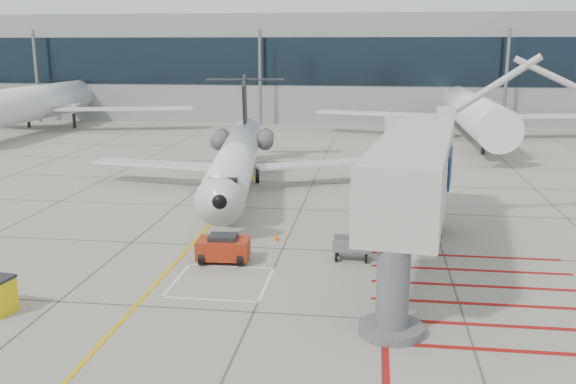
# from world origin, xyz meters

# --- Properties ---
(ground_plane) EXTENTS (260.00, 260.00, 0.00)m
(ground_plane) POSITION_xyz_m (0.00, 0.00, 0.00)
(ground_plane) COLOR gray
(ground_plane) RESTS_ON ground
(regional_jet) EXTENTS (26.22, 31.18, 7.41)m
(regional_jet) POSITION_xyz_m (-4.78, 14.43, 3.70)
(regional_jet) COLOR white
(regional_jet) RESTS_ON ground_plane
(jet_bridge) EXTENTS (12.37, 21.48, 8.14)m
(jet_bridge) POSITION_xyz_m (6.20, 1.74, 4.07)
(jet_bridge) COLOR beige
(jet_bridge) RESTS_ON ground_plane
(pushback_tug) EXTENTS (2.51, 1.65, 1.41)m
(pushback_tug) POSITION_xyz_m (-2.53, 1.66, 0.71)
(pushback_tug) COLOR #A82810
(pushback_tug) RESTS_ON ground_plane
(baggage_cart) EXTENTS (1.81, 1.17, 1.13)m
(baggage_cart) POSITION_xyz_m (3.52, 2.81, 0.56)
(baggage_cart) COLOR slate
(baggage_cart) RESTS_ON ground_plane
(ground_power_unit) EXTENTS (2.52, 1.67, 1.88)m
(ground_power_unit) POSITION_xyz_m (6.30, 3.92, 0.94)
(ground_power_unit) COLOR silver
(ground_power_unit) RESTS_ON ground_plane
(cone_nose) EXTENTS (0.35, 0.35, 0.48)m
(cone_nose) POSITION_xyz_m (-2.75, 5.03, 0.24)
(cone_nose) COLOR #F0480C
(cone_nose) RESTS_ON ground_plane
(cone_side) EXTENTS (0.32, 0.32, 0.44)m
(cone_side) POSITION_xyz_m (-0.55, 5.35, 0.22)
(cone_side) COLOR #F15F0C
(cone_side) RESTS_ON ground_plane
(terminal_building) EXTENTS (180.00, 28.00, 14.00)m
(terminal_building) POSITION_xyz_m (10.00, 70.00, 7.00)
(terminal_building) COLOR gray
(terminal_building) RESTS_ON ground_plane
(terminal_glass_band) EXTENTS (180.00, 0.10, 6.00)m
(terminal_glass_band) POSITION_xyz_m (10.00, 55.95, 8.00)
(terminal_glass_band) COLOR black
(terminal_glass_band) RESTS_ON ground_plane
(bg_aircraft_b) EXTENTS (36.08, 40.09, 12.03)m
(bg_aircraft_b) POSITION_xyz_m (-35.26, 46.00, 6.01)
(bg_aircraft_b) COLOR silver
(bg_aircraft_b) RESTS_ON ground_plane
(bg_aircraft_c) EXTENTS (33.87, 37.63, 11.29)m
(bg_aircraft_c) POSITION_xyz_m (14.66, 46.00, 5.64)
(bg_aircraft_c) COLOR silver
(bg_aircraft_c) RESTS_ON ground_plane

